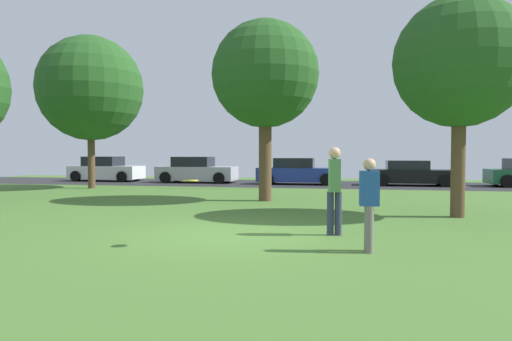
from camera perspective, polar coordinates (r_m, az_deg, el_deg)
ground_plane at (r=9.30m, az=-3.53°, el=-8.15°), size 44.00×44.00×0.00m
road_strip at (r=25.00m, az=6.09°, el=-1.69°), size 44.00×6.40×0.01m
maple_tree_far at (r=13.14m, az=24.24°, el=12.24°), size 3.39×3.39×5.73m
oak_tree_right at (r=16.15m, az=1.17°, el=11.91°), size 3.75×3.75×6.31m
oak_tree_center at (r=23.33m, az=-20.09°, el=9.64°), size 4.96×4.96×7.25m
person_thrower at (r=7.87m, az=14.04°, el=-3.72°), size 0.33×0.30×1.58m
person_bystander at (r=9.32m, az=9.83°, el=-1.93°), size 0.30×0.35×1.79m
frisbee_disc at (r=8.12m, az=-8.25°, el=-1.25°), size 0.35×0.35×0.04m
parked_car_white at (r=29.02m, az=-18.36°, el=0.08°), size 4.27×2.01×1.49m
parked_car_silver at (r=26.29m, az=-7.54°, el=-0.04°), size 4.48×1.97×1.49m
parked_car_blue at (r=24.72m, az=5.24°, el=-0.21°), size 4.40×1.96×1.43m
parked_car_black at (r=24.96m, az=18.82°, el=-0.40°), size 4.29×2.04×1.31m
street_lamp_post at (r=21.42m, az=0.70°, el=3.71°), size 0.14×0.14×4.50m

